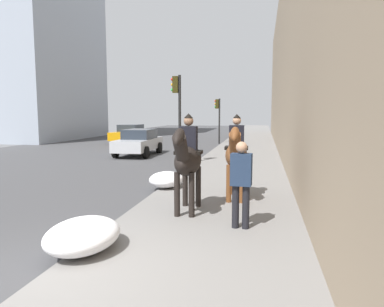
# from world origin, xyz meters

# --- Properties ---
(sidewalk_slab) EXTENTS (120.00, 3.88, 0.12)m
(sidewalk_slab) POSITION_xyz_m (0.00, -1.94, 0.06)
(sidewalk_slab) COLOR slate
(sidewalk_slab) RESTS_ON ground
(mounted_horse_near) EXTENTS (2.15, 0.61, 2.23)m
(mounted_horse_near) POSITION_xyz_m (3.47, -1.36, 1.34)
(mounted_horse_near) COLOR black
(mounted_horse_near) RESTS_ON sidewalk_slab
(mounted_horse_far) EXTENTS (2.15, 0.61, 2.21)m
(mounted_horse_far) POSITION_xyz_m (4.92, -2.34, 1.32)
(mounted_horse_far) COLOR brown
(mounted_horse_far) RESTS_ON sidewalk_slab
(pedestrian_greeting) EXTENTS (0.29, 0.42, 1.70)m
(pedestrian_greeting) POSITION_xyz_m (2.56, -2.61, 1.10)
(pedestrian_greeting) COLOR black
(pedestrian_greeting) RESTS_ON sidewalk_slab
(car_near_lane) EXTENTS (4.26, 1.97, 1.44)m
(car_near_lane) POSITION_xyz_m (21.92, 7.11, 0.74)
(car_near_lane) COLOR orange
(car_near_lane) RESTS_ON ground
(car_mid_lane) EXTENTS (4.15, 1.92, 1.44)m
(car_mid_lane) POSITION_xyz_m (14.59, 3.77, 0.75)
(car_mid_lane) COLOR #B7BABF
(car_mid_lane) RESTS_ON ground
(traffic_light_near_curb) EXTENTS (0.20, 0.44, 3.95)m
(traffic_light_near_curb) POSITION_xyz_m (10.77, 0.62, 2.65)
(traffic_light_near_curb) COLOR black
(traffic_light_near_curb) RESTS_ON ground
(traffic_light_far_curb) EXTENTS (0.20, 0.44, 3.41)m
(traffic_light_far_curb) POSITION_xyz_m (22.76, 0.36, 2.30)
(traffic_light_far_curb) COLOR black
(traffic_light_far_curb) RESTS_ON ground
(snow_pile_near) EXTENTS (1.48, 1.14, 0.51)m
(snow_pile_near) POSITION_xyz_m (0.90, -0.15, 0.38)
(snow_pile_near) COLOR white
(snow_pile_near) RESTS_ON sidewalk_slab
(snow_pile_far) EXTENTS (1.32, 1.02, 0.46)m
(snow_pile_far) POSITION_xyz_m (6.06, -0.15, 0.35)
(snow_pile_far) COLOR white
(snow_pile_far) RESTS_ON sidewalk_slab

